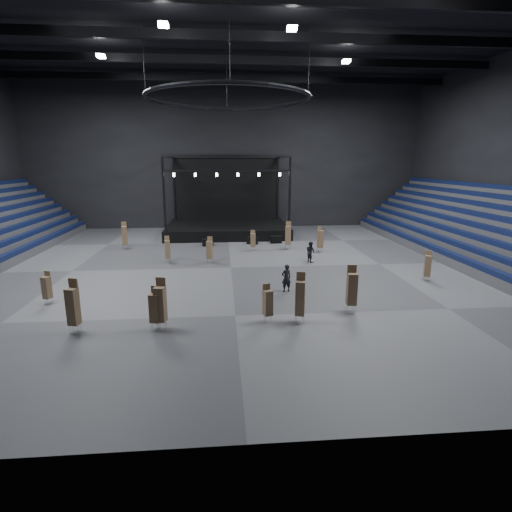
{
  "coord_description": "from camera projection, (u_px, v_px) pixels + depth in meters",
  "views": [
    {
      "loc": [
        -0.62,
        -31.49,
        8.4
      ],
      "look_at": [
        1.89,
        -2.0,
        1.4
      ],
      "focal_mm": 28.0,
      "sensor_mm": 36.0,
      "label": 1
    }
  ],
  "objects": [
    {
      "name": "floor",
      "position": [
        231.0,
        268.0,
        32.51
      ],
      "size": [
        50.0,
        50.0,
        0.0
      ],
      "primitive_type": "plane",
      "color": "#57575A",
      "rests_on": "ground"
    },
    {
      "name": "ceiling",
      "position": [
        227.0,
        23.0,
        28.37
      ],
      "size": [
        50.0,
        42.0,
        0.2
      ],
      "primitive_type": "cube",
      "color": "black",
      "rests_on": "wall_back"
    },
    {
      "name": "wall_back",
      "position": [
        226.0,
        157.0,
        50.8
      ],
      "size": [
        50.0,
        0.2,
        18.0
      ],
      "primitive_type": "cube",
      "color": "black",
      "rests_on": "ground"
    },
    {
      "name": "wall_front",
      "position": [
        245.0,
        137.0,
        10.08
      ],
      "size": [
        50.0,
        0.2,
        18.0
      ],
      "primitive_type": "cube",
      "color": "black",
      "rests_on": "ground"
    },
    {
      "name": "bleachers_right",
      "position": [
        499.0,
        242.0,
        34.01
      ],
      "size": [
        7.2,
        40.0,
        6.4
      ],
      "color": "#4C4C4E",
      "rests_on": "floor"
    },
    {
      "name": "stage",
      "position": [
        227.0,
        221.0,
        47.92
      ],
      "size": [
        14.0,
        10.0,
        9.2
      ],
      "color": "black",
      "rests_on": "floor"
    },
    {
      "name": "truss_ring",
      "position": [
        228.0,
        98.0,
        29.52
      ],
      "size": [
        12.3,
        12.3,
        5.15
      ],
      "color": "black",
      "rests_on": "ceiling"
    },
    {
      "name": "roof_girders",
      "position": [
        227.0,
        36.0,
        28.56
      ],
      "size": [
        49.0,
        30.35,
        0.7
      ],
      "color": "black",
      "rests_on": "ceiling"
    },
    {
      "name": "floodlights",
      "position": [
        228.0,
        27.0,
        24.81
      ],
      "size": [
        28.6,
        16.6,
        0.25
      ],
      "color": "white",
      "rests_on": "roof_girders"
    },
    {
      "name": "flight_case_left",
      "position": [
        208.0,
        242.0,
        40.82
      ],
      "size": [
        1.17,
        0.77,
        0.72
      ],
      "primitive_type": "cube",
      "rotation": [
        0.0,
        0.0,
        0.23
      ],
      "color": "black",
      "rests_on": "floor"
    },
    {
      "name": "flight_case_mid",
      "position": [
        252.0,
        241.0,
        41.74
      ],
      "size": [
        1.23,
        0.92,
        0.73
      ],
      "primitive_type": "cube",
      "rotation": [
        0.0,
        0.0,
        -0.38
      ],
      "color": "black",
      "rests_on": "floor"
    },
    {
      "name": "flight_case_right",
      "position": [
        276.0,
        239.0,
        42.22
      ],
      "size": [
        1.2,
        0.67,
        0.77
      ],
      "primitive_type": "cube",
      "rotation": [
        0.0,
        0.0,
        0.08
      ],
      "color": "black",
      "rests_on": "floor"
    },
    {
      "name": "chair_stack_0",
      "position": [
        160.0,
        303.0,
        20.25
      ],
      "size": [
        0.63,
        0.63,
        2.72
      ],
      "rotation": [
        0.0,
        0.0,
        -0.22
      ],
      "color": "silver",
      "rests_on": "floor"
    },
    {
      "name": "chair_stack_1",
      "position": [
        352.0,
        288.0,
        22.61
      ],
      "size": [
        0.59,
        0.59,
        2.74
      ],
      "rotation": [
        0.0,
        0.0,
        -0.09
      ],
      "color": "silver",
      "rests_on": "floor"
    },
    {
      "name": "chair_stack_2",
      "position": [
        253.0,
        240.0,
        38.41
      ],
      "size": [
        0.47,
        0.47,
        2.03
      ],
      "rotation": [
        0.0,
        0.0,
        0.01
      ],
      "color": "silver",
      "rests_on": "floor"
    },
    {
      "name": "chair_stack_3",
      "position": [
        167.0,
        249.0,
        33.92
      ],
      "size": [
        0.48,
        0.48,
        2.29
      ],
      "rotation": [
        0.0,
        0.0,
        0.17
      ],
      "color": "silver",
      "rests_on": "floor"
    },
    {
      "name": "chair_stack_4",
      "position": [
        288.0,
        235.0,
        39.13
      ],
      "size": [
        0.65,
        0.65,
        2.73
      ],
      "rotation": [
        0.0,
        0.0,
        -0.25
      ],
      "color": "silver",
      "rests_on": "floor"
    },
    {
      "name": "chair_stack_5",
      "position": [
        428.0,
        265.0,
        28.59
      ],
      "size": [
        0.55,
        0.55,
        2.25
      ],
      "rotation": [
        0.0,
        0.0,
        -0.35
      ],
      "color": "silver",
      "rests_on": "floor"
    },
    {
      "name": "chair_stack_6",
      "position": [
        125.0,
        235.0,
        39.12
      ],
      "size": [
        0.6,
        0.6,
        2.71
      ],
      "rotation": [
        0.0,
        0.0,
        0.2
      ],
      "color": "silver",
      "rests_on": "floor"
    },
    {
      "name": "chair_stack_7",
      "position": [
        268.0,
        302.0,
        21.3
      ],
      "size": [
        0.57,
        0.57,
        2.08
      ],
      "rotation": [
        0.0,
        0.0,
        0.34
      ],
      "color": "silver",
      "rests_on": "floor"
    },
    {
      "name": "chair_stack_8",
      "position": [
        320.0,
        239.0,
        37.98
      ],
      "size": [
        0.57,
        0.57,
        2.47
      ],
      "rotation": [
        0.0,
        0.0,
        0.32
      ],
      "color": "silver",
      "rests_on": "floor"
    },
    {
      "name": "chair_stack_9",
      "position": [
        300.0,
        297.0,
        21.16
      ],
      "size": [
        0.6,
        0.6,
        2.74
      ],
      "rotation": [
        0.0,
        0.0,
        -0.27
      ],
      "color": "silver",
      "rests_on": "floor"
    },
    {
      "name": "chair_stack_10",
      "position": [
        210.0,
        249.0,
        33.79
      ],
      "size": [
        0.55,
        0.55,
        2.25
      ],
      "rotation": [
        0.0,
        0.0,
        -0.26
      ],
      "color": "silver",
      "rests_on": "floor"
    },
    {
      "name": "chair_stack_11",
      "position": [
        73.0,
        306.0,
        19.89
      ],
      "size": [
        0.61,
        0.61,
        2.78
      ],
      "rotation": [
        0.0,
        0.0,
        -0.26
      ],
      "color": "silver",
      "rests_on": "floor"
    },
    {
      "name": "chair_stack_12",
      "position": [
        47.0,
        287.0,
        23.99
      ],
      "size": [
        0.55,
        0.55,
        2.02
      ],
      "rotation": [
        0.0,
        0.0,
        -0.39
      ],
      "color": "silver",
      "rests_on": "floor"
    },
    {
      "name": "chair_stack_13",
      "position": [
        155.0,
        307.0,
        20.27
      ],
      "size": [
        0.59,
        0.59,
        2.27
      ],
      "rotation": [
        0.0,
        0.0,
        -0.22
      ],
      "color": "silver",
      "rests_on": "floor"
    },
    {
      "name": "man_center",
      "position": [
        286.0,
        278.0,
        26.31
      ],
      "size": [
        0.78,
        0.62,
        1.85
      ],
      "primitive_type": "imported",
      "rotation": [
        0.0,
        0.0,
        3.44
      ],
      "color": "black",
      "rests_on": "floor"
    },
    {
      "name": "crew_member",
      "position": [
        311.0,
        252.0,
        34.13
      ],
      "size": [
        0.96,
        1.07,
        1.79
      ],
      "primitive_type": "imported",
      "rotation": [
        0.0,
        0.0,
        1.97
      ],
      "color": "black",
      "rests_on": "floor"
    }
  ]
}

